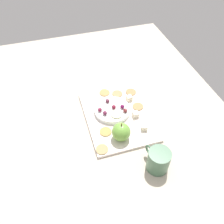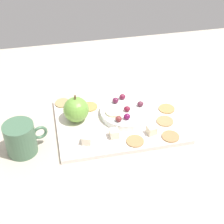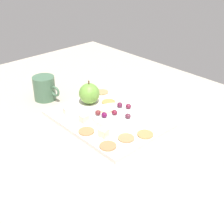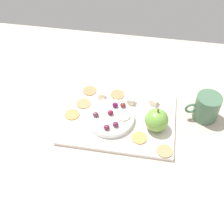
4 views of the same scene
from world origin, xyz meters
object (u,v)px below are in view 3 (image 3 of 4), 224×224
Objects in this scene: cracker_3 at (109,102)px; grape_2 at (127,116)px; platter at (107,119)px; cracker_2 at (108,146)px; cheese_cube_0 at (104,133)px; grape_0 at (104,115)px; grape_1 at (128,106)px; cheese_cube_2 at (84,119)px; cracker_5 at (126,138)px; cheese_cube_1 at (68,111)px; apple_slice_0 at (106,109)px; apple_whole at (88,94)px; cup at (45,88)px; cracker_4 at (86,131)px; grape_3 at (98,113)px; cracker_0 at (145,134)px; cracker_1 at (102,92)px; grape_5 at (114,112)px; serving_dish at (116,116)px.

grape_2 reaches higher than cracker_3.
cracker_2 is at bearing -41.26° from platter.
grape_2 is at bearing 91.92° from cheese_cube_0.
grape_1 is (1.03, 9.57, -0.06)cm from grape_0.
cheese_cube_2 is 15.80cm from cracker_5.
grape_0 is 9.62cm from grape_1.
apple_slice_0 is at bearing 43.74° from cheese_cube_1.
cheese_cube_2 is at bearing 6.74° from cheese_cube_1.
apple_whole is at bearing -129.44° from cracker_3.
cup reaches higher than apple_whole.
apple_whole is at bearing 171.19° from platter.
cracker_4 is 29.48cm from cup.
apple_whole reaches higher than platter.
grape_0 is 2.51cm from grape_3.
grape_0 is 0.40× the size of apple_slice_0.
cheese_cube_1 is at bearing -82.28° from apple_whole.
cheese_cube_1 is 20.15cm from grape_2.
cheese_cube_1 is 10.90cm from grape_3.
cracker_0 and cracker_2 have the same top height.
grape_3 is (-0.79, -3.16, 3.29)cm from platter.
cracker_0 is at bearing 17.23° from grape_0.
cracker_4 and cracker_5 have the same top height.
cheese_cube_2 is 6.53cm from grape_0.
cheese_cube_1 is at bearing 173.73° from cracker_2.
cracker_1 is at bearing 140.08° from cheese_cube_0.
grape_5 is at bearing -29.65° from cracker_1.
cracker_2 is 13.60cm from grape_2.
grape_0 is at bearing -104.63° from grape_5.
cheese_cube_2 is 1.26× the size of grape_0.
platter is at bearing -150.88° from serving_dish.
grape_1 is 0.17× the size of cup.
cracker_4 is 2.52× the size of grape_3.
cracker_4 is (2.09, -10.18, 0.80)cm from platter.
grape_1 is (14.48, 5.03, -0.92)cm from apple_whole.
grape_0 reaches higher than grape_3.
cracker_1 is at bearing 158.24° from grape_2.
serving_dish is 10.49cm from cheese_cube_0.
serving_dish is 3.24× the size of cracker_4.
grape_3 reaches higher than cheese_cube_2.
grape_1 reaches higher than cheese_cube_1.
grape_5 is at bearing -164.24° from grape_2.
cracker_1 is 1.00× the size of cracker_2.
cracker_0 is 2.52× the size of grape_2.
cracker_5 is (24.35, -5.83, -3.41)cm from apple_whole.
cracker_0 is at bearing -23.85° from grape_1.
cheese_cube_2 reaches higher than cracker_2.
grape_3 is at bearing -24.41° from apple_whole.
apple_slice_0 is (10.48, -1.05, -1.42)cm from apple_whole.
apple_slice_0 reaches higher than cracker_3.
cracker_4 is at bearing -92.07° from grape_1.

